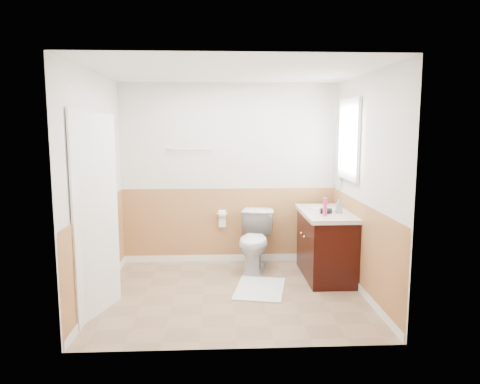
{
  "coord_description": "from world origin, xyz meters",
  "views": [
    {
      "loc": [
        -0.16,
        -5.01,
        1.92
      ],
      "look_at": [
        0.1,
        0.25,
        1.15
      ],
      "focal_mm": 34.03,
      "sensor_mm": 36.0,
      "label": 1
    }
  ],
  "objects": [
    {
      "name": "ceiling",
      "position": [
        0.0,
        0.0,
        2.5
      ],
      "size": [
        3.0,
        3.0,
        0.0
      ],
      "primitive_type": "plane",
      "rotation": [
        3.14,
        0.0,
        0.0
      ],
      "color": "white",
      "rests_on": "floor"
    },
    {
      "name": "door_knob",
      "position": [
        -1.34,
        -0.12,
        0.95
      ],
      "size": [
        0.06,
        0.06,
        0.06
      ],
      "primitive_type": "sphere",
      "color": "silver",
      "rests_on": "door"
    },
    {
      "name": "tp_holder_bar",
      "position": [
        -0.1,
        1.23,
        0.7
      ],
      "size": [
        0.14,
        0.02,
        0.02
      ],
      "primitive_type": "cylinder",
      "rotation": [
        0.0,
        1.57,
        0.0
      ],
      "color": "silver",
      "rests_on": "wall_back"
    },
    {
      "name": "wall_front",
      "position": [
        0.0,
        -1.3,
        1.25
      ],
      "size": [
        3.0,
        0.0,
        3.0
      ],
      "primitive_type": "plane",
      "rotation": [
        -1.57,
        0.0,
        0.0
      ],
      "color": "silver",
      "rests_on": "floor"
    },
    {
      "name": "mirror_panel",
      "position": [
        1.48,
        1.1,
        1.55
      ],
      "size": [
        0.02,
        0.35,
        0.9
      ],
      "primitive_type": "cube",
      "color": "silver",
      "rests_on": "wall_right"
    },
    {
      "name": "window_frame",
      "position": [
        1.47,
        0.59,
        1.75
      ],
      "size": [
        0.04,
        0.8,
        1.0
      ],
      "primitive_type": "cube",
      "color": "white",
      "rests_on": "wall_right"
    },
    {
      "name": "tp_sheet",
      "position": [
        -0.1,
        1.23,
        0.59
      ],
      "size": [
        0.1,
        0.01,
        0.16
      ],
      "primitive_type": "cube",
      "color": "white",
      "rests_on": "tp_roll"
    },
    {
      "name": "toilet",
      "position": [
        0.33,
        0.87,
        0.39
      ],
      "size": [
        0.59,
        0.84,
        0.79
      ],
      "primitive_type": "imported",
      "rotation": [
        0.0,
        0.0,
        -0.2
      ],
      "color": "silver",
      "rests_on": "floor"
    },
    {
      "name": "vanity_knob_right",
      "position": [
        0.91,
        0.66,
        0.55
      ],
      "size": [
        0.03,
        0.03,
        0.03
      ],
      "primitive_type": "sphere",
      "color": "silver",
      "rests_on": "vanity_cabinet"
    },
    {
      "name": "door",
      "position": [
        -1.4,
        -0.45,
        1.02
      ],
      "size": [
        0.29,
        0.78,
        2.04
      ],
      "primitive_type": "cube",
      "rotation": [
        0.0,
        0.0,
        -0.31
      ],
      "color": "white",
      "rests_on": "wall_left"
    },
    {
      "name": "hair_dryer_handle",
      "position": [
        1.13,
        0.42,
        0.86
      ],
      "size": [
        0.03,
        0.03,
        0.07
      ],
      "primitive_type": "cylinder",
      "color": "black",
      "rests_on": "countertop"
    },
    {
      "name": "wall_back",
      "position": [
        0.0,
        1.3,
        1.25
      ],
      "size": [
        3.0,
        0.0,
        3.0
      ],
      "primitive_type": "plane",
      "rotation": [
        1.57,
        0.0,
        0.0
      ],
      "color": "silver",
      "rests_on": "floor"
    },
    {
      "name": "lotion_bottle",
      "position": [
        1.11,
        0.25,
        0.96
      ],
      "size": [
        0.05,
        0.05,
        0.22
      ],
      "primitive_type": "cylinder",
      "color": "#CC3465",
      "rests_on": "countertop"
    },
    {
      "name": "faucet",
      "position": [
        1.39,
        0.71,
        0.92
      ],
      "size": [
        0.02,
        0.02,
        0.14
      ],
      "primitive_type": "cylinder",
      "color": "silver",
      "rests_on": "countertop"
    },
    {
      "name": "hair_dryer_body",
      "position": [
        1.16,
        0.41,
        0.89
      ],
      "size": [
        0.14,
        0.07,
        0.07
      ],
      "primitive_type": "cylinder",
      "rotation": [
        0.0,
        1.57,
        0.0
      ],
      "color": "black",
      "rests_on": "countertop"
    },
    {
      "name": "wall_left",
      "position": [
        -1.5,
        0.0,
        1.25
      ],
      "size": [
        0.0,
        3.0,
        3.0
      ],
      "primitive_type": "plane",
      "rotation": [
        1.57,
        0.0,
        1.57
      ],
      "color": "silver",
      "rests_on": "floor"
    },
    {
      "name": "wainscot_front",
      "position": [
        0.0,
        -1.29,
        0.5
      ],
      "size": [
        3.0,
        0.0,
        3.0
      ],
      "primitive_type": "plane",
      "rotation": [
        -1.57,
        0.0,
        0.0
      ],
      "color": "#B47A48",
      "rests_on": "floor"
    },
    {
      "name": "vanity_cabinet",
      "position": [
        1.21,
        0.56,
        0.4
      ],
      "size": [
        0.55,
        1.1,
        0.8
      ],
      "primitive_type": "cube",
      "color": "black",
      "rests_on": "floor"
    },
    {
      "name": "wainscot_left",
      "position": [
        -1.49,
        0.0,
        0.5
      ],
      "size": [
        0.0,
        2.6,
        2.6
      ],
      "primitive_type": "plane",
      "rotation": [
        1.57,
        0.0,
        1.57
      ],
      "color": "#B47A48",
      "rests_on": "floor"
    },
    {
      "name": "vanity_knob_left",
      "position": [
        0.91,
        0.46,
        0.55
      ],
      "size": [
        0.03,
        0.03,
        0.03
      ],
      "primitive_type": "sphere",
      "color": "silver",
      "rests_on": "vanity_cabinet"
    },
    {
      "name": "towel_bar",
      "position": [
        -0.55,
        1.25,
        1.6
      ],
      "size": [
        0.62,
        0.02,
        0.02
      ],
      "primitive_type": "cylinder",
      "rotation": [
        0.0,
        1.57,
        0.0
      ],
      "color": "silver",
      "rests_on": "wall_back"
    },
    {
      "name": "wall_right",
      "position": [
        1.5,
        0.0,
        1.25
      ],
      "size": [
        0.0,
        3.0,
        3.0
      ],
      "primitive_type": "plane",
      "rotation": [
        1.57,
        0.0,
        -1.57
      ],
      "color": "silver",
      "rests_on": "floor"
    },
    {
      "name": "wainscot_right",
      "position": [
        1.49,
        0.0,
        0.5
      ],
      "size": [
        0.0,
        2.6,
        2.6
      ],
      "primitive_type": "plane",
      "rotation": [
        1.57,
        0.0,
        -1.57
      ],
      "color": "#B47A48",
      "rests_on": "floor"
    },
    {
      "name": "bath_mat",
      "position": [
        0.33,
        0.12,
        0.01
      ],
      "size": [
        0.7,
        0.89,
        0.02
      ],
      "primitive_type": "cube",
      "rotation": [
        0.0,
        0.0,
        -0.2
      ],
      "color": "silver",
      "rests_on": "floor"
    },
    {
      "name": "sink_basin",
      "position": [
        1.21,
        0.71,
        0.86
      ],
      "size": [
        0.36,
        0.36,
        0.02
      ],
      "primitive_type": "cylinder",
      "color": "white",
      "rests_on": "countertop"
    },
    {
      "name": "door_frame",
      "position": [
        -1.48,
        -0.45,
        1.03
      ],
      "size": [
        0.02,
        0.92,
        2.1
      ],
      "primitive_type": "cube",
      "color": "white",
      "rests_on": "wall_left"
    },
    {
      "name": "soap_dispenser",
      "position": [
        1.33,
        0.44,
        0.94
      ],
      "size": [
        0.09,
        0.09,
        0.17
      ],
      "primitive_type": "imported",
      "rotation": [
        0.0,
        0.0,
        -0.13
      ],
      "color": "gray",
      "rests_on": "countertop"
    },
    {
      "name": "window_glass",
      "position": [
        1.49,
        0.59,
        1.75
      ],
      "size": [
        0.01,
        0.7,
        0.9
      ],
      "primitive_type": "cube",
      "color": "white",
      "rests_on": "wall_right"
    },
    {
      "name": "wainscot_back",
      "position": [
        0.0,
        1.29,
        0.5
      ],
      "size": [
        3.0,
        0.0,
        3.0
      ],
      "primitive_type": "plane",
      "rotation": [
        1.57,
        0.0,
        0.0
      ],
      "color": "#B47A48",
      "rests_on": "floor"
    },
    {
      "name": "tp_roll",
      "position": [
        -0.1,
        1.23,
        0.7
      ],
      "size": [
        0.1,
        0.11,
        0.11
      ],
      "primitive_type": "cylinder",
      "rotation": [
        0.0,
        1.57,
        0.0
      ],
      "color": "white",
      "rests_on": "tp_holder_bar"
    },
    {
      "name": "floor",
      "position": [
        0.0,
        0.0,
        0.0
      ],
      "size": [
        3.0,
        3.0,
        0.0
      ],
      "primitive_type": "plane",
      "color": "#8C7051",
      "rests_on": "ground"
    },
    {
      "name": "countertop",
      "position": [
        1.2,
        0.56,
        0.83
      ],
      "size": [
        0.6,
        1.15,
        0.05
      ],
      "primitive_type": "cube",
      "color": "beige",
      "rests_on": "vanity_cabinet"
    }
  ]
}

